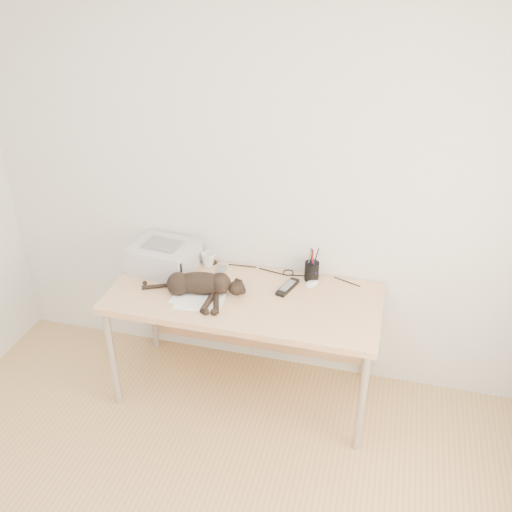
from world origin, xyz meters
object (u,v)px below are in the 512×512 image
(printer, at_px, (164,257))
(cat, at_px, (198,285))
(mouse, at_px, (312,282))
(desk, at_px, (248,306))
(pen_cup, at_px, (312,271))
(mug, at_px, (208,259))

(printer, height_order, cat, printer)
(printer, height_order, mouse, printer)
(desk, height_order, pen_cup, pen_cup)
(mug, xyz_separation_m, mouse, (0.68, -0.05, -0.03))
(desk, xyz_separation_m, mouse, (0.36, 0.14, 0.15))
(desk, relative_size, printer, 3.85)
(mouse, bearing_deg, mug, -162.05)
(printer, relative_size, cat, 0.66)
(cat, height_order, pen_cup, pen_cup)
(desk, xyz_separation_m, mug, (-0.32, 0.19, 0.18))
(printer, relative_size, pen_cup, 1.85)
(pen_cup, xyz_separation_m, mouse, (0.01, -0.05, -0.05))
(desk, relative_size, pen_cup, 7.11)
(cat, bearing_deg, mouse, 12.61)
(desk, height_order, printer, printer)
(desk, bearing_deg, mouse, 20.85)
(mug, relative_size, pen_cup, 0.42)
(desk, bearing_deg, pen_cup, 28.11)
(desk, distance_m, mug, 0.41)
(printer, bearing_deg, mouse, 3.37)
(mouse, bearing_deg, pen_cup, 127.80)
(desk, relative_size, mug, 17.04)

